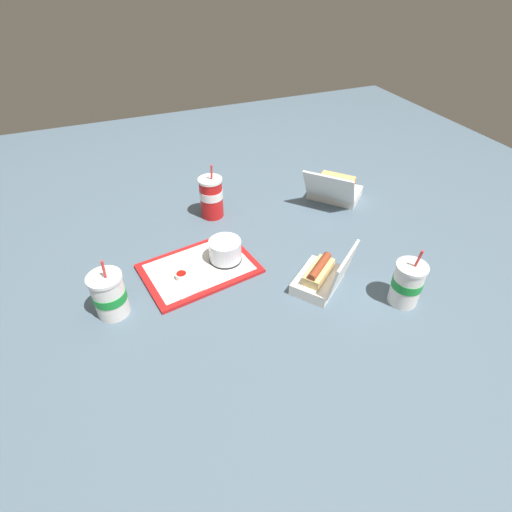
% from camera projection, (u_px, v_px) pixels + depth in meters
% --- Properties ---
extents(ground_plane, '(3.20, 3.20, 0.00)m').
position_uv_depth(ground_plane, '(264.00, 261.00, 1.40)').
color(ground_plane, '#4C6070').
extents(food_tray, '(0.41, 0.32, 0.01)m').
position_uv_depth(food_tray, '(199.00, 268.00, 1.36)').
color(food_tray, red).
rests_on(food_tray, ground_plane).
extents(cake_container, '(0.11, 0.11, 0.08)m').
position_uv_depth(cake_container, '(225.00, 251.00, 1.36)').
color(cake_container, black).
rests_on(cake_container, food_tray).
extents(ketchup_cup, '(0.04, 0.04, 0.02)m').
position_uv_depth(ketchup_cup, '(182.00, 276.00, 1.30)').
color(ketchup_cup, white).
rests_on(ketchup_cup, food_tray).
extents(napkin_stack, '(0.12, 0.12, 0.00)m').
position_uv_depth(napkin_stack, '(188.00, 284.00, 1.29)').
color(napkin_stack, white).
rests_on(napkin_stack, food_tray).
extents(plastic_fork, '(0.11, 0.02, 0.00)m').
position_uv_depth(plastic_fork, '(179.00, 260.00, 1.38)').
color(plastic_fork, white).
rests_on(plastic_fork, food_tray).
extents(clamshell_hotdog_front, '(0.23, 0.23, 0.16)m').
position_uv_depth(clamshell_hotdog_front, '(321.00, 277.00, 1.28)').
color(clamshell_hotdog_front, white).
rests_on(clamshell_hotdog_front, ground_plane).
extents(clamshell_sandwich_corner, '(0.31, 0.30, 0.17)m').
position_uv_depth(clamshell_sandwich_corner, '(335.00, 189.00, 1.71)').
color(clamshell_sandwich_corner, white).
rests_on(clamshell_sandwich_corner, ground_plane).
extents(soda_cup_back, '(0.09, 0.09, 0.20)m').
position_uv_depth(soda_cup_back, '(407.00, 283.00, 1.20)').
color(soda_cup_back, white).
rests_on(soda_cup_back, ground_plane).
extents(soda_cup_center, '(0.10, 0.10, 0.20)m').
position_uv_depth(soda_cup_center, '(109.00, 295.00, 1.17)').
color(soda_cup_center, white).
rests_on(soda_cup_center, ground_plane).
extents(soda_cup_front, '(0.09, 0.09, 0.23)m').
position_uv_depth(soda_cup_front, '(211.00, 197.00, 1.57)').
color(soda_cup_front, red).
rests_on(soda_cup_front, ground_plane).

